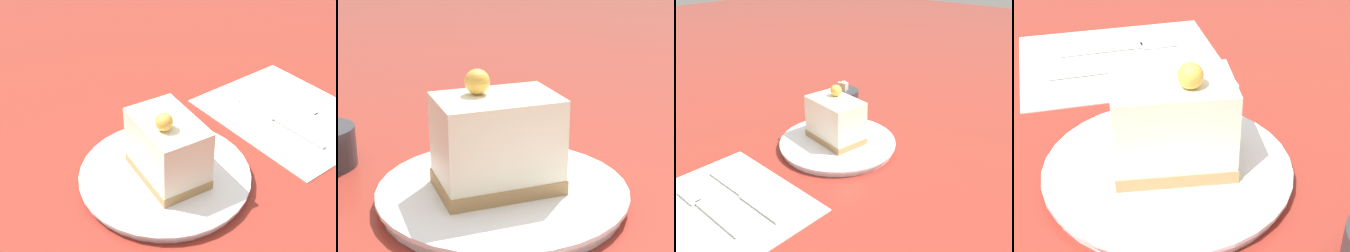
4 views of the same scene
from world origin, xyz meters
TOP-DOWN VIEW (x-y plane):
  - ground_plane at (0.00, 0.00)m, footprint 4.00×4.00m
  - plate at (0.02, 0.01)m, footprint 0.23×0.23m
  - cake_slice at (0.02, 0.02)m, footprint 0.09×0.12m

SIDE VIEW (x-z plane):
  - ground_plane at x=0.00m, z-range 0.00..0.00m
  - plate at x=0.02m, z-range 0.00..0.02m
  - cake_slice at x=0.02m, z-range 0.00..0.11m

